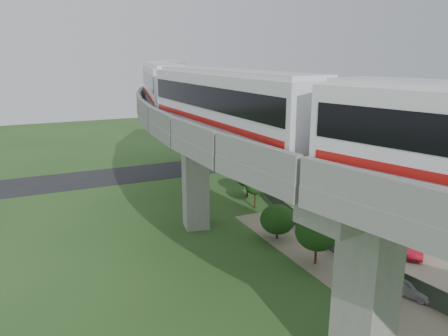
{
  "coord_description": "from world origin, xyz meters",
  "views": [
    {
      "loc": [
        -12.04,
        -23.41,
        14.84
      ],
      "look_at": [
        -0.28,
        1.96,
        7.5
      ],
      "focal_mm": 35.0,
      "sensor_mm": 36.0,
      "label": 1
    }
  ],
  "objects_px": {
    "metro_train": "(220,92)",
    "car_dark": "(363,210)",
    "car_red": "(413,247)",
    "car_white": "(408,286)"
  },
  "relations": [
    {
      "from": "metro_train",
      "to": "car_white",
      "type": "height_order",
      "value": "metro_train"
    },
    {
      "from": "car_red",
      "to": "car_dark",
      "type": "xyz_separation_m",
      "value": [
        2.12,
        7.83,
        0.07
      ]
    },
    {
      "from": "car_red",
      "to": "metro_train",
      "type": "bearing_deg",
      "value": -159.51
    },
    {
      "from": "metro_train",
      "to": "car_white",
      "type": "bearing_deg",
      "value": -49.86
    },
    {
      "from": "metro_train",
      "to": "car_dark",
      "type": "xyz_separation_m",
      "value": [
        15.47,
        1.79,
        -11.63
      ]
    },
    {
      "from": "metro_train",
      "to": "car_dark",
      "type": "bearing_deg",
      "value": 6.59
    },
    {
      "from": "metro_train",
      "to": "car_red",
      "type": "bearing_deg",
      "value": -24.37
    },
    {
      "from": "car_red",
      "to": "car_white",
      "type": "bearing_deg",
      "value": -95.78
    },
    {
      "from": "metro_train",
      "to": "car_red",
      "type": "relative_size",
      "value": 17.76
    },
    {
      "from": "car_dark",
      "to": "car_red",
      "type": "bearing_deg",
      "value": 148.37
    }
  ]
}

